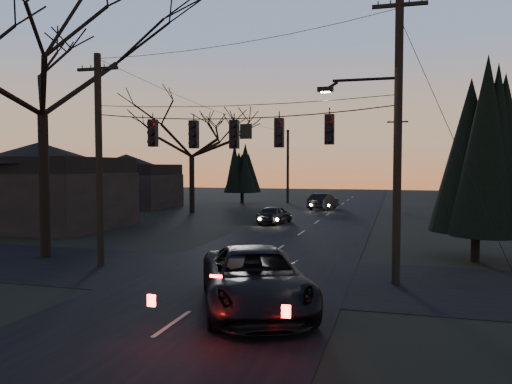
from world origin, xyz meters
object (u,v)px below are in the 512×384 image
(evergreen_right, at_px, (477,151))
(utility_pole_far_r, at_px, (396,212))
(utility_pole_right, at_px, (396,284))
(bare_tree_left, at_px, (41,57))
(sedan_oncoming_b, at_px, (323,202))
(utility_pole_far_l, at_px, (288,203))
(suv_near, at_px, (255,280))
(sedan_oncoming_a, at_px, (275,215))
(utility_pole_left, at_px, (101,266))

(evergreen_right, bearing_deg, utility_pole_far_r, 98.03)
(utility_pole_right, height_order, utility_pole_far_r, utility_pole_right)
(utility_pole_far_r, bearing_deg, bare_tree_left, -119.10)
(evergreen_right, distance_m, sedan_oncoming_b, 25.82)
(utility_pole_far_l, distance_m, evergreen_right, 34.53)
(utility_pole_far_l, xyz_separation_m, sedan_oncoming_b, (4.97, -7.31, 0.74))
(evergreen_right, relative_size, suv_near, 1.35)
(suv_near, height_order, sedan_oncoming_b, suv_near)
(utility_pole_right, relative_size, sedan_oncoming_a, 2.67)
(utility_pole_far_l, bearing_deg, utility_pole_far_r, -34.82)
(utility_pole_left, xyz_separation_m, sedan_oncoming_a, (3.29, 16.30, 0.64))
(utility_pole_far_r, height_order, sedan_oncoming_a, utility_pole_far_r)
(utility_pole_left, xyz_separation_m, evergreen_right, (14.73, 5.12, 4.68))
(sedan_oncoming_a, bearing_deg, evergreen_right, 144.46)
(utility_pole_left, height_order, sedan_oncoming_a, utility_pole_left)
(utility_pole_right, xyz_separation_m, bare_tree_left, (-14.99, 1.08, 8.80))
(evergreen_right, relative_size, sedan_oncoming_b, 1.83)
(sedan_oncoming_a, bearing_deg, sedan_oncoming_b, -88.86)
(bare_tree_left, distance_m, suv_near, 14.66)
(utility_pole_right, relative_size, suv_near, 1.65)
(bare_tree_left, height_order, suv_near, bare_tree_left)
(utility_pole_right, distance_m, utility_pole_left, 11.50)
(utility_pole_far_l, xyz_separation_m, sedan_oncoming_a, (3.29, -19.70, 0.64))
(utility_pole_far_l, bearing_deg, utility_pole_left, -90.00)
(utility_pole_right, bearing_deg, utility_pole_left, 180.00)
(utility_pole_far_r, height_order, evergreen_right, evergreen_right)
(evergreen_right, distance_m, suv_near, 12.26)
(utility_pole_left, distance_m, sedan_oncoming_b, 29.13)
(utility_pole_right, bearing_deg, suv_near, -132.73)
(utility_pole_far_r, relative_size, evergreen_right, 1.04)
(sedan_oncoming_a, bearing_deg, utility_pole_far_r, -116.23)
(utility_pole_far_r, bearing_deg, utility_pole_far_l, 145.18)
(evergreen_right, distance_m, sedan_oncoming_a, 16.49)
(utility_pole_far_l, bearing_deg, sedan_oncoming_b, -55.80)
(utility_pole_right, bearing_deg, utility_pole_far_l, 107.72)
(utility_pole_right, bearing_deg, sedan_oncoming_a, 116.72)
(utility_pole_right, relative_size, utility_pole_far_l, 1.25)
(sedan_oncoming_b, bearing_deg, suv_near, 107.22)
(utility_pole_right, xyz_separation_m, utility_pole_far_r, (0.00, 28.00, 0.00))
(utility_pole_far_l, height_order, bare_tree_left, bare_tree_left)
(bare_tree_left, height_order, sedan_oncoming_a, bare_tree_left)
(utility_pole_far_r, distance_m, evergreen_right, 23.58)
(suv_near, bearing_deg, utility_pole_far_r, 60.31)
(utility_pole_far_r, distance_m, bare_tree_left, 32.04)
(utility_pole_left, height_order, utility_pole_far_r, same)
(utility_pole_right, relative_size, evergreen_right, 1.22)
(bare_tree_left, bearing_deg, utility_pole_far_l, 84.30)
(utility_pole_left, relative_size, bare_tree_left, 0.68)
(utility_pole_far_r, bearing_deg, evergreen_right, -81.97)
(utility_pole_right, relative_size, utility_pole_left, 1.18)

